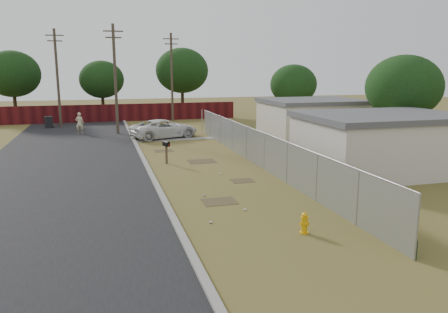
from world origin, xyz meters
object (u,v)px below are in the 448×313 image
object	(u,v)px
mailbox	(166,146)
trash_bin	(49,122)
pedestrian	(80,123)
fire_hydrant	(304,223)
pickup_truck	(164,129)

from	to	relation	value
mailbox	trash_bin	world-z (taller)	mailbox
mailbox	pedestrian	distance (m)	14.80
fire_hydrant	pedestrian	world-z (taller)	pedestrian
fire_hydrant	trash_bin	distance (m)	32.72
fire_hydrant	trash_bin	world-z (taller)	trash_bin
pickup_truck	trash_bin	xyz separation A→B (m)	(-9.50, 9.03, -0.21)
pedestrian	trash_bin	world-z (taller)	pedestrian
trash_bin	pedestrian	bearing A→B (deg)	-58.40
fire_hydrant	pickup_truck	xyz separation A→B (m)	(-1.55, 21.77, 0.39)
fire_hydrant	pedestrian	xyz separation A→B (m)	(-8.08, 25.99, 0.55)
pedestrian	pickup_truck	bearing A→B (deg)	160.06
pickup_truck	pedestrian	size ratio (longest dim) A/B	2.95
pedestrian	mailbox	bearing A→B (deg)	123.79
pickup_truck	trash_bin	bearing A→B (deg)	27.70
mailbox	pickup_truck	distance (m)	9.70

